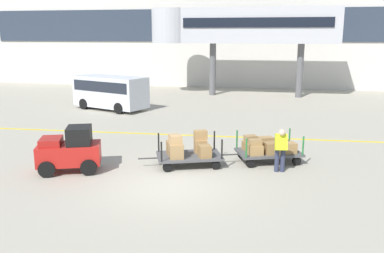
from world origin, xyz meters
name	(u,v)px	position (x,y,z in m)	size (l,w,h in m)	color
ground_plane	(171,185)	(0.00, 0.00, 0.00)	(120.00, 120.00, 0.00)	#A8A08E
apron_lead_line	(172,135)	(-1.51, 6.53, 0.00)	(21.28, 0.20, 0.01)	yellow
terminal_building	(238,31)	(0.00, 25.98, 4.97)	(48.22, 2.51, 9.92)	beige
jet_bridge	(235,27)	(0.25, 19.99, 5.24)	(14.11, 3.00, 6.61)	#B7B7BC
baggage_tug	(70,150)	(-3.72, 0.66, 0.75)	(2.35, 1.80, 1.58)	red
baggage_cart_lead	(188,150)	(0.16, 2.04, 0.58)	(3.07, 2.09, 1.23)	#4C4C4F
baggage_cart_middle	(267,148)	(2.97, 3.03, 0.53)	(3.07, 2.09, 1.10)	#4C4C4F
baggage_handler	(281,148)	(3.43, 1.89, 0.87)	(0.45, 0.46, 1.56)	#2D334C
shuttle_van	(110,90)	(-6.89, 12.42, 1.23)	(5.16, 3.56, 2.10)	silver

